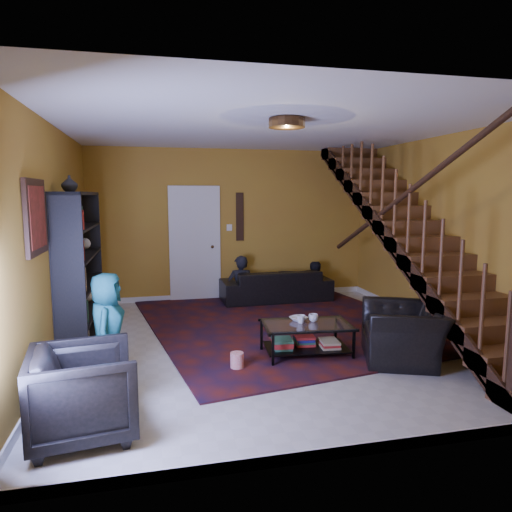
{
  "coord_description": "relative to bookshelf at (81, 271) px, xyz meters",
  "views": [
    {
      "loc": [
        -1.47,
        -5.71,
        1.97
      ],
      "look_at": [
        -0.07,
        0.4,
        1.12
      ],
      "focal_mm": 32.0,
      "sensor_mm": 36.0,
      "label": 1
    }
  ],
  "objects": [
    {
      "name": "floor",
      "position": [
        2.4,
        -0.6,
        -0.96
      ],
      "size": [
        5.5,
        5.5,
        0.0
      ],
      "primitive_type": "plane",
      "color": "beige",
      "rests_on": "ground"
    },
    {
      "name": "coffee_table",
      "position": [
        2.74,
        -1.18,
        -0.74
      ],
      "size": [
        1.11,
        0.72,
        0.4
      ],
      "rotation": [
        0.0,
        0.0,
        -0.1
      ],
      "color": "black",
      "rests_on": "floor"
    },
    {
      "name": "person_adult_a",
      "position": [
        2.49,
        1.75,
        -0.76
      ],
      "size": [
        0.5,
        0.35,
        1.32
      ],
      "primitive_type": "imported",
      "rotation": [
        0.0,
        0.0,
        3.06
      ],
      "color": "black",
      "rests_on": "sofa"
    },
    {
      "name": "staircase",
      "position": [
        4.53,
        -0.6,
        0.43
      ],
      "size": [
        0.95,
        5.02,
        3.18
      ],
      "color": "brown",
      "rests_on": "floor"
    },
    {
      "name": "framed_picture",
      "position": [
        -0.17,
        -1.5,
        0.79
      ],
      "size": [
        0.04,
        0.74,
        0.74
      ],
      "primitive_type": "cube",
      "color": "maroon",
      "rests_on": "room"
    },
    {
      "name": "wall_hanging",
      "position": [
        2.55,
        2.13,
        0.59
      ],
      "size": [
        0.14,
        0.03,
        0.9
      ],
      "primitive_type": "cube",
      "color": "black",
      "rests_on": "room"
    },
    {
      "name": "cup_a",
      "position": [
        2.85,
        -1.12,
        -0.51
      ],
      "size": [
        0.16,
        0.16,
        0.09
      ],
      "primitive_type": "imported",
      "rotation": [
        0.0,
        0.0,
        0.4
      ],
      "color": "#999999",
      "rests_on": "coffee_table"
    },
    {
      "name": "door",
      "position": [
        1.7,
        2.12,
        0.06
      ],
      "size": [
        0.82,
        0.05,
        2.05
      ],
      "primitive_type": "cube",
      "color": "silver",
      "rests_on": "floor"
    },
    {
      "name": "armchair_left",
      "position": [
        0.35,
        -2.57,
        -0.59
      ],
      "size": [
        0.93,
        0.91,
        0.75
      ],
      "primitive_type": "imported",
      "rotation": [
        0.0,
        0.0,
        1.71
      ],
      "color": "black",
      "rests_on": "floor"
    },
    {
      "name": "person_child",
      "position": [
        0.45,
        -1.49,
        -0.38
      ],
      "size": [
        0.43,
        0.61,
        1.18
      ],
      "primitive_type": "imported",
      "rotation": [
        0.0,
        0.0,
        1.48
      ],
      "color": "#1A6064",
      "rests_on": "armchair_left"
    },
    {
      "name": "room",
      "position": [
        1.07,
        0.73,
        -0.91
      ],
      "size": [
        5.5,
        5.5,
        5.5
      ],
      "color": "#A46D24",
      "rests_on": "ground"
    },
    {
      "name": "popcorn_bucket",
      "position": [
        1.83,
        -1.44,
        -0.86
      ],
      "size": [
        0.17,
        0.17,
        0.17
      ],
      "primitive_type": "cylinder",
      "rotation": [
        0.0,
        0.0,
        0.13
      ],
      "color": "red",
      "rests_on": "rug"
    },
    {
      "name": "ceiling_fixture",
      "position": [
        2.4,
        -1.4,
        1.78
      ],
      "size": [
        0.4,
        0.4,
        0.1
      ],
      "primitive_type": "cylinder",
      "color": "#3F2814",
      "rests_on": "room"
    },
    {
      "name": "person_adult_b",
      "position": [
        3.9,
        1.75,
        -0.84
      ],
      "size": [
        0.58,
        0.47,
        1.16
      ],
      "primitive_type": "imported",
      "rotation": [
        0.0,
        0.0,
        3.19
      ],
      "color": "black",
      "rests_on": "sofa"
    },
    {
      "name": "sofa",
      "position": [
        3.15,
        1.7,
        -0.67
      ],
      "size": [
        2.02,
        0.82,
        0.59
      ],
      "primitive_type": "imported",
      "rotation": [
        0.0,
        0.0,
        3.16
      ],
      "color": "black",
      "rests_on": "floor"
    },
    {
      "name": "bowl",
      "position": [
        2.69,
        -1.05,
        -0.53
      ],
      "size": [
        0.28,
        0.28,
        0.05
      ],
      "primitive_type": "imported",
      "rotation": [
        0.0,
        0.0,
        0.42
      ],
      "color": "#999999",
      "rests_on": "coffee_table"
    },
    {
      "name": "cup_b",
      "position": [
        2.68,
        -1.16,
        -0.51
      ],
      "size": [
        0.11,
        0.11,
        0.1
      ],
      "primitive_type": "imported",
      "rotation": [
        0.0,
        0.0,
        0.07
      ],
      "color": "#999999",
      "rests_on": "coffee_table"
    },
    {
      "name": "armchair_right",
      "position": [
        3.82,
        -1.59,
        -0.64
      ],
      "size": [
        1.19,
        1.26,
        0.66
      ],
      "primitive_type": "imported",
      "rotation": [
        0.0,
        0.0,
        -1.94
      ],
      "color": "black",
      "rests_on": "floor"
    },
    {
      "name": "rug",
      "position": [
        2.86,
        0.25,
        -0.95
      ],
      "size": [
        4.53,
        4.98,
        0.02
      ],
      "primitive_type": "cube",
      "rotation": [
        0.0,
        0.0,
        0.17
      ],
      "color": "#4A140D",
      "rests_on": "floor"
    },
    {
      "name": "bookshelf",
      "position": [
        0.0,
        0.0,
        0.0
      ],
      "size": [
        0.35,
        1.8,
        2.0
      ],
      "color": "black",
      "rests_on": "floor"
    },
    {
      "name": "vase",
      "position": [
        -0.0,
        -0.5,
        1.13
      ],
      "size": [
        0.18,
        0.18,
        0.19
      ],
      "primitive_type": "imported",
      "color": "#999999",
      "rests_on": "bookshelf"
    }
  ]
}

